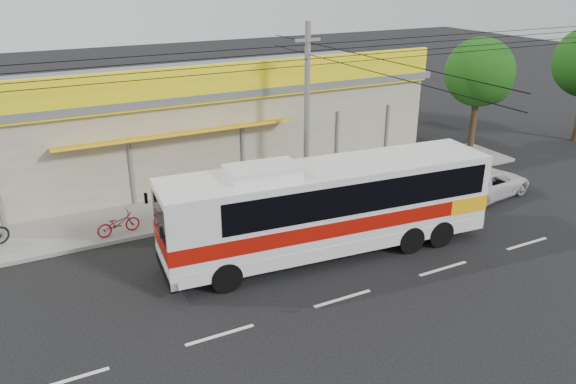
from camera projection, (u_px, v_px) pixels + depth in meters
name	position (u px, v px, depth m)	size (l,w,h in m)	color
ground	(303.00, 263.00, 19.26)	(120.00, 120.00, 0.00)	black
sidewalk	(237.00, 201.00, 24.18)	(30.00, 3.20, 0.15)	gray
lane_markings	(343.00, 299.00, 17.20)	(50.00, 0.12, 0.01)	silver
storefront_building	(192.00, 121.00, 27.91)	(22.60, 9.20, 5.70)	gray
coach_bus	(334.00, 202.00, 19.33)	(11.79, 3.46, 3.58)	silver
motorbike_red	(118.00, 224.00, 20.87)	(0.56, 1.61, 0.85)	maroon
white_car	(487.00, 183.00, 24.70)	(2.00, 4.33, 1.20)	silver
utility_pole	(308.00, 54.00, 22.71)	(34.00, 14.00, 7.46)	slate
tree_near	(482.00, 75.00, 29.86)	(3.66, 3.66, 6.06)	black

